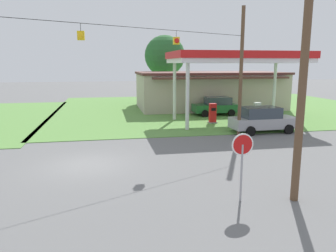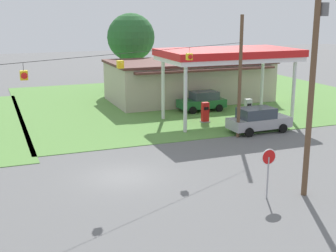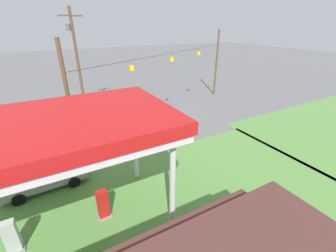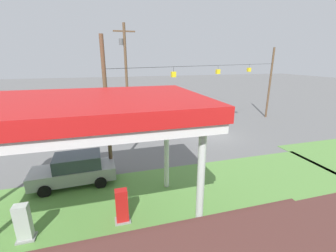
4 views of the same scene
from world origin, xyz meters
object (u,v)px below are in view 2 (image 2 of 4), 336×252
at_px(gas_station_canopy, 229,56).
at_px(stop_sign_roadside, 268,163).
at_px(fuel_pump_far, 248,109).
at_px(tree_behind_station, 131,37).
at_px(fuel_pump_near, 205,113).
at_px(utility_pole_main, 313,75).
at_px(car_at_pumps_front, 258,120).
at_px(gas_station_store, 189,80).
at_px(car_at_pumps_rear, 202,101).

relative_size(gas_station_canopy, stop_sign_roadside, 4.35).
height_order(fuel_pump_far, tree_behind_station, tree_behind_station).
distance_m(fuel_pump_near, fuel_pump_far, 3.96).
distance_m(gas_station_canopy, stop_sign_roadside, 16.77).
xyz_separation_m(fuel_pump_far, tree_behind_station, (-4.93, 17.16, 5.13)).
xyz_separation_m(fuel_pump_far, utility_pole_main, (-5.95, -15.55, 5.17)).
distance_m(fuel_pump_far, car_at_pumps_front, 4.44).
relative_size(gas_station_store, utility_pole_main, 1.47).
height_order(fuel_pump_near, utility_pole_main, utility_pole_main).
bearing_deg(utility_pole_main, gas_station_store, 79.41).
height_order(gas_station_store, utility_pole_main, utility_pole_main).
relative_size(gas_station_store, fuel_pump_far, 9.46).
bearing_deg(utility_pole_main, gas_station_canopy, 75.67).
bearing_deg(tree_behind_station, utility_pole_main, -91.80).
distance_m(fuel_pump_near, utility_pole_main, 16.51).
xyz_separation_m(car_at_pumps_front, car_at_pumps_rear, (-0.68, 8.30, -0.04)).
height_order(fuel_pump_near, stop_sign_roadside, stop_sign_roadside).
height_order(fuel_pump_near, car_at_pumps_front, car_at_pumps_front).
bearing_deg(utility_pole_main, tree_behind_station, 88.20).
bearing_deg(utility_pole_main, car_at_pumps_rear, 79.36).
height_order(gas_station_canopy, utility_pole_main, utility_pole_main).
distance_m(gas_station_store, tree_behind_station, 9.39).
relative_size(gas_station_store, tree_behind_station, 1.84).
xyz_separation_m(fuel_pump_near, fuel_pump_far, (3.96, 0.00, 0.00)).
height_order(stop_sign_roadside, utility_pole_main, utility_pole_main).
bearing_deg(stop_sign_roadside, gas_station_store, -105.12).
bearing_deg(gas_station_canopy, tree_behind_station, 99.75).
bearing_deg(stop_sign_roadside, car_at_pumps_front, -119.84).
height_order(gas_station_store, stop_sign_roadside, gas_station_store).
xyz_separation_m(gas_station_store, utility_pole_main, (-4.67, -24.99, 3.94)).
bearing_deg(gas_station_canopy, stop_sign_roadside, -111.37).
height_order(stop_sign_roadside, tree_behind_station, tree_behind_station).
height_order(fuel_pump_near, car_at_pumps_rear, car_at_pumps_rear).
distance_m(fuel_pump_near, tree_behind_station, 17.93).
relative_size(car_at_pumps_rear, utility_pole_main, 0.39).
distance_m(fuel_pump_far, tree_behind_station, 18.57).
bearing_deg(gas_station_store, fuel_pump_far, -82.27).
relative_size(fuel_pump_far, stop_sign_roadside, 0.67).
relative_size(gas_station_canopy, car_at_pumps_rear, 2.57).
relative_size(utility_pole_main, tree_behind_station, 1.25).
distance_m(gas_station_canopy, gas_station_store, 10.02).
relative_size(gas_station_canopy, car_at_pumps_front, 2.26).
relative_size(gas_station_store, stop_sign_roadside, 6.32).
height_order(fuel_pump_far, car_at_pumps_rear, car_at_pumps_rear).
bearing_deg(fuel_pump_far, gas_station_store, 97.73).
height_order(gas_station_canopy, fuel_pump_far, gas_station_canopy).
distance_m(gas_station_canopy, utility_pole_main, 16.07).
bearing_deg(fuel_pump_far, fuel_pump_near, 180.00).
height_order(car_at_pumps_front, car_at_pumps_rear, car_at_pumps_front).
height_order(gas_station_canopy, stop_sign_roadside, gas_station_canopy).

